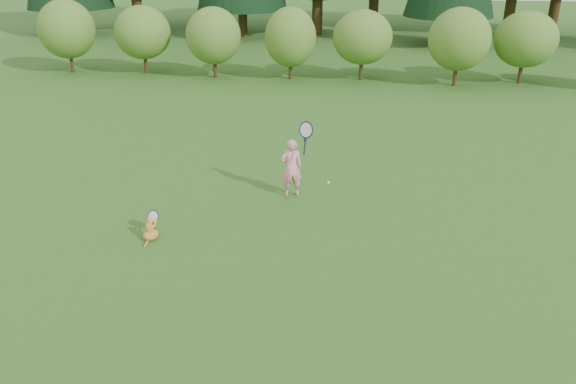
# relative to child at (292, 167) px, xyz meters

# --- Properties ---
(ground) EXTENTS (100.00, 100.00, 0.00)m
(ground) POSITION_rel_child_xyz_m (-0.10, -2.22, -0.65)
(ground) COLOR #235919
(ground) RESTS_ON ground
(shrub_row) EXTENTS (28.00, 3.00, 2.80)m
(shrub_row) POSITION_rel_child_xyz_m (-0.10, 10.78, 0.75)
(shrub_row) COLOR #497B26
(shrub_row) RESTS_ON ground
(child) EXTENTS (0.73, 0.49, 1.85)m
(child) POSITION_rel_child_xyz_m (0.00, 0.00, 0.00)
(child) COLOR pink
(child) RESTS_ON ground
(cat) EXTENTS (0.39, 0.60, 0.58)m
(cat) POSITION_rel_child_xyz_m (-2.26, -2.21, -0.43)
(cat) COLOR #C66526
(cat) RESTS_ON ground
(tennis_ball) EXTENTS (0.06, 0.06, 0.06)m
(tennis_ball) POSITION_rel_child_xyz_m (0.79, -0.70, -0.02)
(tennis_ball) COLOR #CDEA1B
(tennis_ball) RESTS_ON ground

